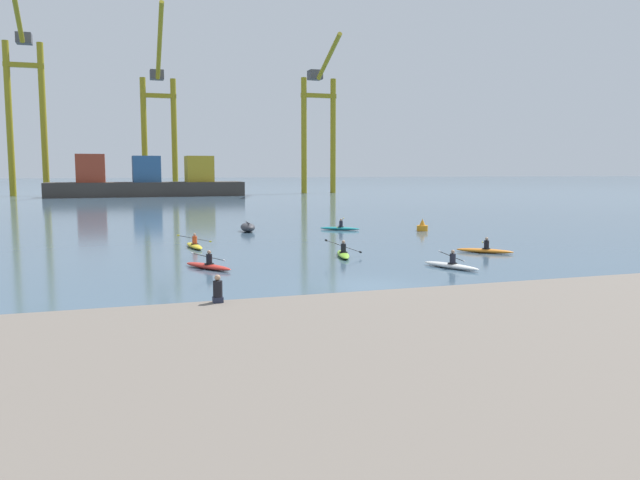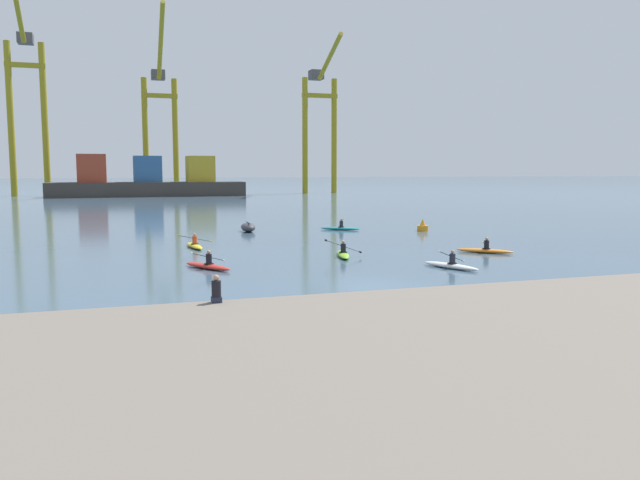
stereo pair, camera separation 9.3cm
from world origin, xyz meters
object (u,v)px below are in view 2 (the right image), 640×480
object	(u,v)px
gantry_crane_west_mid	(160,112)
capsized_dinghy	(248,227)
kayak_red	(208,265)
channel_buoy	(423,227)
kayak_orange	(485,250)
seated_onlooker	(216,290)
gantry_crane_west	(26,94)
kayak_white	(451,265)
container_barge	(148,182)
kayak_lime	(343,254)
gantry_crane_east_mid	(320,116)
kayak_teal	(340,228)
kayak_yellow	(195,245)

from	to	relation	value
gantry_crane_west_mid	capsized_dinghy	distance (m)	90.00
gantry_crane_west_mid	kayak_red	distance (m)	108.33
gantry_crane_west_mid	capsized_dinghy	bearing A→B (deg)	-89.81
channel_buoy	kayak_orange	xyz separation A→B (m)	(-2.88, -13.56, -0.19)
capsized_dinghy	channel_buoy	world-z (taller)	channel_buoy
seated_onlooker	gantry_crane_west	bearing A→B (deg)	99.07
kayak_white	kayak_red	xyz separation A→B (m)	(-11.70, 3.69, 0.00)
seated_onlooker	container_barge	bearing A→B (deg)	88.20
gantry_crane_west_mid	kayak_white	world-z (taller)	gantry_crane_west_mid
container_barge	gantry_crane_west	distance (m)	28.40
container_barge	kayak_lime	size ratio (longest dim) A/B	10.50
gantry_crane_east_mid	channel_buoy	size ratio (longest dim) A/B	31.55
container_barge	kayak_lime	world-z (taller)	container_barge
capsized_dinghy	container_barge	bearing A→B (deg)	93.06
gantry_crane_west_mid	kayak_red	bearing A→B (deg)	-92.99
gantry_crane_east_mid	kayak_teal	xyz separation A→B (m)	(-25.04, -81.40, -16.38)
container_barge	channel_buoy	world-z (taller)	container_barge
gantry_crane_west_mid	channel_buoy	xyz separation A→B (m)	(13.97, -92.34, -16.77)
container_barge	capsized_dinghy	distance (m)	74.63
channel_buoy	kayak_red	world-z (taller)	channel_buoy
container_barge	kayak_teal	world-z (taller)	container_barge
kayak_orange	kayak_white	bearing A→B (deg)	-136.99
kayak_red	kayak_yellow	bearing A→B (deg)	87.26
seated_onlooker	kayak_orange	bearing A→B (deg)	35.14
container_barge	kayak_white	size ratio (longest dim) A/B	10.70
gantry_crane_east_mid	kayak_teal	distance (m)	86.72
gantry_crane_west	kayak_white	xyz separation A→B (m)	(31.15, -105.12, -19.22)
seated_onlooker	kayak_lime	bearing A→B (deg)	55.77
container_barge	kayak_red	world-z (taller)	container_barge
channel_buoy	gantry_crane_east_mid	bearing A→B (deg)	77.36
gantry_crane_east_mid	kayak_red	size ratio (longest dim) A/B	9.78
container_barge	gantry_crane_west_mid	bearing A→B (deg)	75.17
kayak_teal	kayak_yellow	xyz separation A→B (m)	(-12.99, -8.42, 0.00)
kayak_teal	kayak_red	size ratio (longest dim) A/B	0.97
gantry_crane_east_mid	capsized_dinghy	size ratio (longest dim) A/B	11.89
gantry_crane_east_mid	capsized_dinghy	world-z (taller)	gantry_crane_east_mid
gantry_crane_west_mid	container_barge	bearing A→B (deg)	-104.83
kayak_red	kayak_yellow	xyz separation A→B (m)	(0.43, 8.90, 0.00)
container_barge	capsized_dinghy	world-z (taller)	container_barge
kayak_white	kayak_teal	world-z (taller)	kayak_white
channel_buoy	kayak_white	xyz separation A→B (m)	(-7.86, -18.20, -0.19)
gantry_crane_west	gantry_crane_west_mid	xyz separation A→B (m)	(25.04, 5.42, -2.26)
gantry_crane_west	kayak_teal	world-z (taller)	gantry_crane_west
channel_buoy	kayak_teal	size ratio (longest dim) A/B	0.32
kayak_teal	kayak_lime	size ratio (longest dim) A/B	0.90
channel_buoy	gantry_crane_west	bearing A→B (deg)	114.17
kayak_teal	kayak_orange	xyz separation A→B (m)	(3.26, -16.37, 0.00)
gantry_crane_west	kayak_teal	distance (m)	92.32
kayak_yellow	kayak_white	bearing A→B (deg)	-48.17
kayak_lime	capsized_dinghy	bearing A→B (deg)	97.48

